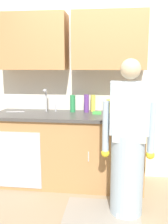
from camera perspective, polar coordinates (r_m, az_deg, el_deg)
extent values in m
plane|color=#998466|center=(2.79, 6.04, -23.06)|extent=(9.00, 9.00, 0.00)
cube|color=silver|center=(3.37, 6.79, 7.31)|extent=(4.80, 0.10, 2.70)
cube|color=#B27F4C|center=(3.33, -12.02, 15.72)|extent=(0.91, 0.34, 0.70)
cube|color=#B27F4C|center=(3.16, 5.94, 16.17)|extent=(0.91, 0.34, 0.70)
cube|color=#B27F4C|center=(3.26, -3.43, -8.96)|extent=(1.90, 0.60, 0.90)
cube|color=#B7BABF|center=(3.16, -15.40, -10.85)|extent=(0.60, 0.01, 0.72)
cylinder|color=silver|center=(2.92, 1.07, -10.41)|extent=(0.01, 0.01, 0.12)
cylinder|color=silver|center=(2.91, 9.62, -10.63)|extent=(0.01, 0.01, 0.12)
cube|color=#474442|center=(3.13, -3.52, -0.84)|extent=(1.96, 0.66, 0.04)
cube|color=#B7BABF|center=(3.20, -8.80, -0.79)|extent=(0.50, 0.36, 0.03)
cylinder|color=#B7BABF|center=(3.32, -8.86, 2.70)|extent=(0.02, 0.02, 0.30)
sphere|color=#B7BABF|center=(3.25, -9.22, 4.99)|extent=(0.04, 0.04, 0.04)
cylinder|color=#B7BABF|center=(3.31, -6.64, 0.96)|extent=(0.02, 0.02, 0.10)
cube|color=white|center=(2.84, 9.77, -21.74)|extent=(0.20, 0.26, 0.06)
cylinder|color=#A3B7C6|center=(2.66, 10.03, -14.03)|extent=(0.34, 0.34, 0.88)
cube|color=#A3B7C6|center=(2.45, 10.56, 0.98)|extent=(0.38, 0.22, 0.52)
sphere|color=#D1B58B|center=(2.42, 10.88, 9.88)|extent=(0.20, 0.20, 0.20)
cube|color=white|center=(2.39, 10.54, -5.18)|extent=(0.32, 0.04, 0.16)
cylinder|color=#A3B7C6|center=(2.51, 5.12, -3.66)|extent=(0.07, 0.07, 0.55)
sphere|color=yellow|center=(2.60, 5.02, -9.54)|extent=(0.09, 0.09, 0.09)
cylinder|color=#A3B7C6|center=(2.54, 15.56, -3.84)|extent=(0.07, 0.07, 0.55)
sphere|color=yellow|center=(2.62, 15.25, -9.67)|extent=(0.09, 0.09, 0.09)
cube|color=gray|center=(2.83, 4.27, -22.34)|extent=(0.80, 0.50, 0.01)
cylinder|color=#D8D14C|center=(3.22, 5.91, 1.37)|extent=(0.07, 0.07, 0.18)
cylinder|color=#2D8C4C|center=(3.25, -2.66, 2.00)|extent=(0.07, 0.07, 0.23)
cylinder|color=#E05933|center=(3.21, 9.30, 1.74)|extent=(0.06, 0.06, 0.23)
cylinder|color=#66388C|center=(3.23, 0.57, 2.03)|extent=(0.07, 0.07, 0.24)
cylinder|color=#D8D14C|center=(3.28, 2.10, 2.05)|extent=(0.06, 0.06, 0.23)
cylinder|color=#B24C47|center=(3.16, 7.61, 0.44)|extent=(0.08, 0.08, 0.10)
cube|color=silver|center=(3.40, -15.77, 0.08)|extent=(0.24, 0.06, 0.01)
cube|color=#4CBF4C|center=(3.13, 3.06, -0.20)|extent=(0.11, 0.07, 0.03)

